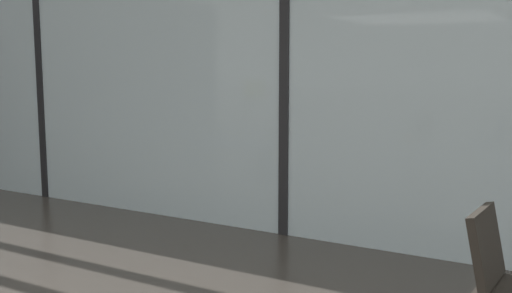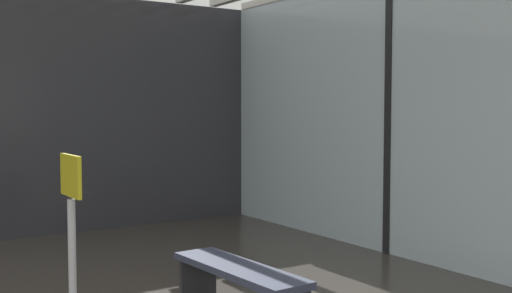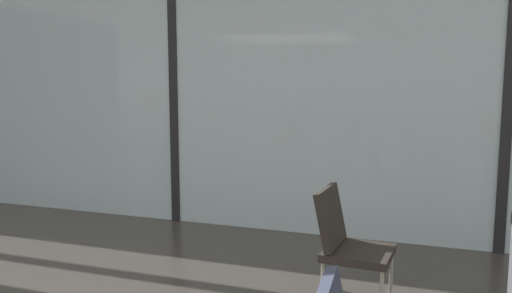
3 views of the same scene
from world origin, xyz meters
name	(u,v)px [view 3 (image 3 of 3)]	position (x,y,z in m)	size (l,w,h in m)	color
glass_curtain_wall	(175,76)	(0.00, 5.20, 1.71)	(14.00, 0.08, 3.42)	silver
window_mullion_1	(175,76)	(0.00, 5.20, 1.71)	(0.10, 0.12, 3.42)	black
window_mullion_2	(509,75)	(3.50, 5.20, 1.71)	(0.10, 0.12, 3.42)	black
parked_airplane	(291,68)	(-0.10, 10.69, 1.92)	(13.11, 3.83, 3.83)	silver
lounge_chair_3	(347,239)	(2.28, 3.56, 0.49)	(0.56, 0.52, 0.87)	#28231E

